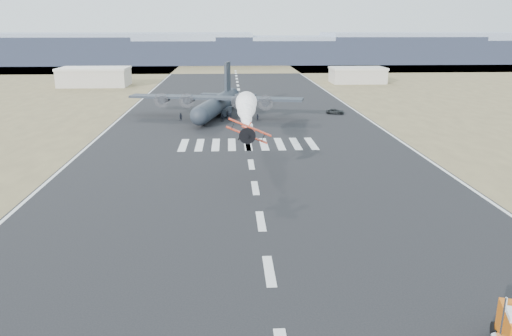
{
  "coord_description": "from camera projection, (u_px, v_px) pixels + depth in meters",
  "views": [
    {
      "loc": [
        -3.45,
        -40.9,
        21.58
      ],
      "look_at": [
        -0.11,
        20.02,
        4.0
      ],
      "focal_mm": 35.0,
      "sensor_mm": 36.0,
      "label": 1
    }
  ],
  "objects": [
    {
      "name": "crew_h",
      "position": [
        181.0,
        117.0,
        115.73
      ],
      "size": [
        1.03,
        0.81,
        1.86
      ],
      "primitive_type": "imported",
      "rotation": [
        0.0,
        0.0,
        5.97
      ],
      "color": "black",
      "rests_on": "ground"
    },
    {
      "name": "crew_c",
      "position": [
        230.0,
        116.0,
        117.41
      ],
      "size": [
        1.2,
        0.62,
        1.8
      ],
      "primitive_type": "imported",
      "rotation": [
        0.0,
        0.0,
        6.21
      ],
      "color": "black",
      "rests_on": "ground"
    },
    {
      "name": "smoke_trail",
      "position": [
        247.0,
        107.0,
        90.34
      ],
      "size": [
        4.06,
        24.86,
        4.06
      ],
      "rotation": [
        0.0,
        0.0,
        -0.03
      ],
      "color": "white"
    },
    {
      "name": "aerobatic_biplane",
      "position": [
        248.0,
        132.0,
        70.34
      ],
      "size": [
        6.03,
        5.77,
        3.77
      ],
      "rotation": [
        0.0,
        0.39,
        -0.03
      ],
      "color": "red"
    },
    {
      "name": "crew_b",
      "position": [
        258.0,
        117.0,
        116.0
      ],
      "size": [
        0.86,
        0.88,
        1.57
      ],
      "primitive_type": "imported",
      "rotation": [
        0.0,
        0.0,
        5.45
      ],
      "color": "black",
      "rests_on": "ground"
    },
    {
      "name": "ridge_seg_f",
      "position": [
        450.0,
        47.0,
        299.34
      ],
      "size": [
        150.0,
        50.0,
        17.0
      ],
      "primitive_type": "cube",
      "color": "gray",
      "rests_on": "ground"
    },
    {
      "name": "ridge_seg_d",
      "position": [
        234.0,
        51.0,
        293.05
      ],
      "size": [
        150.0,
        50.0,
        13.0
      ],
      "primitive_type": "cube",
      "color": "gray",
      "rests_on": "ground"
    },
    {
      "name": "crew_d",
      "position": [
        206.0,
        118.0,
        114.74
      ],
      "size": [
        1.09,
        0.76,
        1.69
      ],
      "primitive_type": "imported",
      "rotation": [
        0.0,
        0.0,
        0.28
      ],
      "color": "black",
      "rests_on": "ground"
    },
    {
      "name": "transport_aircraft",
      "position": [
        217.0,
        103.0,
        121.69
      ],
      "size": [
        41.97,
        34.34,
        12.19
      ],
      "rotation": [
        0.0,
        0.0,
        -0.22
      ],
      "color": "#1E262D",
      "rests_on": "ground"
    },
    {
      "name": "hangar_right",
      "position": [
        358.0,
        75.0,
        190.9
      ],
      "size": [
        20.5,
        12.5,
        5.9
      ],
      "color": "#A59F93",
      "rests_on": "ground"
    },
    {
      "name": "ridge_seg_c",
      "position": [
        122.0,
        48.0,
        289.08
      ],
      "size": [
        150.0,
        50.0,
        17.0
      ],
      "primitive_type": "cube",
      "color": "gray",
      "rests_on": "ground"
    },
    {
      "name": "ridge_seg_e",
      "position": [
        343.0,
        49.0,
        296.19
      ],
      "size": [
        150.0,
        50.0,
        15.0
      ],
      "primitive_type": "cube",
      "color": "gray",
      "rests_on": "ground"
    },
    {
      "name": "hangar_left",
      "position": [
        95.0,
        77.0,
        180.84
      ],
      "size": [
        24.5,
        14.5,
        6.7
      ],
      "color": "#A59F93",
      "rests_on": "ground"
    },
    {
      "name": "crew_e",
      "position": [
        241.0,
        119.0,
        114.35
      ],
      "size": [
        0.51,
        0.8,
        1.61
      ],
      "primitive_type": "imported",
      "rotation": [
        0.0,
        0.0,
        4.68
      ],
      "color": "black",
      "rests_on": "ground"
    },
    {
      "name": "crew_f",
      "position": [
        223.0,
        118.0,
        115.2
      ],
      "size": [
        1.45,
        1.62,
        1.78
      ],
      "primitive_type": "imported",
      "rotation": [
        0.0,
        0.0,
        4.03
      ],
      "color": "black",
      "rests_on": "ground"
    },
    {
      "name": "ground",
      "position": [
        269.0,
        271.0,
        45.4
      ],
      "size": [
        500.0,
        500.0,
        0.0
      ],
      "primitive_type": "plane",
      "color": "black",
      "rests_on": "ground"
    },
    {
      "name": "support_vehicle",
      "position": [
        335.0,
        111.0,
        124.93
      ],
      "size": [
        4.93,
        3.65,
        1.25
      ],
      "primitive_type": "imported",
      "rotation": [
        0.0,
        0.0,
        1.17
      ],
      "color": "black",
      "rests_on": "ground"
    },
    {
      "name": "scrub_far",
      "position": [
        235.0,
        67.0,
        266.07
      ],
      "size": [
        500.0,
        80.0,
        0.0
      ],
      "primitive_type": "cube",
      "color": "brown",
      "rests_on": "ground"
    },
    {
      "name": "runway_markings",
      "position": [
        246.0,
        133.0,
        102.96
      ],
      "size": [
        60.0,
        260.0,
        0.01
      ],
      "primitive_type": null,
      "color": "silver",
      "rests_on": "ground"
    },
    {
      "name": "crew_g",
      "position": [
        228.0,
        114.0,
        119.43
      ],
      "size": [
        0.84,
        0.82,
        1.78
      ],
      "primitive_type": "imported",
      "rotation": [
        0.0,
        0.0,
        2.48
      ],
      "color": "black",
      "rests_on": "ground"
    },
    {
      "name": "ridge_seg_b",
      "position": [
        7.0,
        50.0,
        285.94
      ],
      "size": [
        150.0,
        50.0,
        15.0
      ],
      "primitive_type": "cube",
      "color": "gray",
      "rests_on": "ground"
    },
    {
      "name": "crew_a",
      "position": [
        202.0,
        118.0,
        115.06
      ],
      "size": [
        0.77,
        0.72,
        1.68
      ],
      "primitive_type": "imported",
      "rotation": [
        0.0,
        0.0,
        2.69
      ],
      "color": "black",
      "rests_on": "ground"
    }
  ]
}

